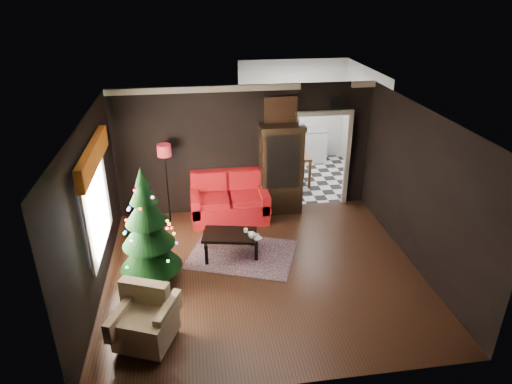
{
  "coord_description": "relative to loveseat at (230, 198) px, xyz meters",
  "views": [
    {
      "loc": [
        -1.11,
        -6.58,
        4.72
      ],
      "look_at": [
        0.0,
        0.9,
        1.15
      ],
      "focal_mm": 31.68,
      "sensor_mm": 36.0,
      "label": 1
    }
  ],
  "objects": [
    {
      "name": "kitchen_floor",
      "position": [
        2.1,
        1.95,
        -0.5
      ],
      "size": [
        3.0,
        3.0,
        0.0
      ],
      "primitive_type": "plane",
      "color": "silver",
      "rests_on": "ground"
    },
    {
      "name": "left_window",
      "position": [
        -2.31,
        -1.85,
        0.95
      ],
      "size": [
        0.05,
        1.6,
        1.4
      ],
      "primitive_type": "cube",
      "color": "white",
      "rests_on": "wall_left"
    },
    {
      "name": "armchair",
      "position": [
        -1.52,
        -3.52,
        -0.04
      ],
      "size": [
        1.0,
        1.0,
        0.79
      ],
      "primitive_type": null,
      "rotation": [
        0.0,
        0.0,
        -0.39
      ],
      "color": "#C2B29A",
      "rests_on": "ground"
    },
    {
      "name": "wall_front",
      "position": [
        0.4,
        -4.55,
        0.9
      ],
      "size": [
        5.5,
        0.0,
        5.5
      ],
      "primitive_type": "plane",
      "rotation": [
        -1.57,
        0.0,
        0.0
      ],
      "color": "black",
      "rests_on": "ground"
    },
    {
      "name": "coffee_table",
      "position": [
        -0.13,
        -1.41,
        -0.27
      ],
      "size": [
        1.08,
        0.77,
        0.44
      ],
      "primitive_type": null,
      "rotation": [
        0.0,
        0.0,
        -0.2
      ],
      "color": "black",
      "rests_on": "rug"
    },
    {
      "name": "doorway",
      "position": [
        2.1,
        0.45,
        0.55
      ],
      "size": [
        1.1,
        0.1,
        2.1
      ],
      "primitive_type": null,
      "color": "beige",
      "rests_on": "ground"
    },
    {
      "name": "wall_back",
      "position": [
        0.4,
        0.45,
        0.9
      ],
      "size": [
        5.5,
        0.0,
        5.5
      ],
      "primitive_type": "plane",
      "rotation": [
        1.57,
        0.0,
        0.0
      ],
      "color": "black",
      "rests_on": "ground"
    },
    {
      "name": "wall_clock",
      "position": [
        2.35,
        0.4,
        1.88
      ],
      "size": [
        0.32,
        0.32,
        0.06
      ],
      "primitive_type": "cylinder",
      "color": "white",
      "rests_on": "wall_back"
    },
    {
      "name": "floor",
      "position": [
        0.4,
        -2.05,
        -0.5
      ],
      "size": [
        5.5,
        5.5,
        0.0
      ],
      "primitive_type": "plane",
      "color": "black",
      "rests_on": "ground"
    },
    {
      "name": "kitchen_window",
      "position": [
        2.1,
        3.4,
        1.2
      ],
      "size": [
        0.7,
        0.06,
        0.7
      ],
      "primitive_type": "cube",
      "color": "white",
      "rests_on": "ground"
    },
    {
      "name": "valance",
      "position": [
        -2.23,
        -1.85,
        1.77
      ],
      "size": [
        0.12,
        2.1,
        0.35
      ],
      "primitive_type": "cube",
      "color": "#924410",
      "rests_on": "wall_left"
    },
    {
      "name": "painting",
      "position": [
        1.15,
        0.41,
        1.75
      ],
      "size": [
        0.62,
        0.05,
        0.52
      ],
      "primitive_type": "cube",
      "color": "#C1743F",
      "rests_on": "wall_back"
    },
    {
      "name": "loveseat",
      "position": [
        0.0,
        0.0,
        0.0
      ],
      "size": [
        1.7,
        0.9,
        1.0
      ],
      "primitive_type": null,
      "color": "#980102",
      "rests_on": "ground"
    },
    {
      "name": "rug",
      "position": [
        0.09,
        -1.44,
        -0.49
      ],
      "size": [
        2.28,
        1.98,
        0.01
      ],
      "primitive_type": "cube",
      "rotation": [
        0.0,
        0.0,
        -0.36
      ],
      "color": "#35232D",
      "rests_on": "ground"
    },
    {
      "name": "christmas_tree",
      "position": [
        -1.53,
        -1.99,
        0.55
      ],
      "size": [
        1.32,
        1.32,
        1.98
      ],
      "primitive_type": null,
      "rotation": [
        0.0,
        0.0,
        -0.33
      ],
      "color": "black",
      "rests_on": "ground"
    },
    {
      "name": "kitchen_counter",
      "position": [
        2.1,
        3.15,
        -0.05
      ],
      "size": [
        1.8,
        0.6,
        0.9
      ],
      "primitive_type": "cube",
      "color": "white",
      "rests_on": "ground"
    },
    {
      "name": "floor_lamp",
      "position": [
        -1.28,
        0.07,
        0.33
      ],
      "size": [
        0.39,
        0.39,
        1.82
      ],
      "primitive_type": null,
      "rotation": [
        0.0,
        0.0,
        0.31
      ],
      "color": "black",
      "rests_on": "ground"
    },
    {
      "name": "curio_cabinet",
      "position": [
        1.15,
        0.22,
        0.45
      ],
      "size": [
        0.9,
        0.45,
        1.9
      ],
      "primitive_type": null,
      "color": "black",
      "rests_on": "ground"
    },
    {
      "name": "kitchen_table",
      "position": [
        1.8,
        1.65,
        -0.12
      ],
      "size": [
        0.7,
        0.7,
        0.75
      ],
      "primitive_type": null,
      "color": "brown",
      "rests_on": "ground"
    },
    {
      "name": "wall_left",
      "position": [
        -2.35,
        -2.05,
        0.9
      ],
      "size": [
        0.0,
        5.5,
        5.5
      ],
      "primitive_type": "plane",
      "rotation": [
        1.57,
        0.0,
        1.57
      ],
      "color": "black",
      "rests_on": "ground"
    },
    {
      "name": "cup_b",
      "position": [
        0.23,
        -1.52,
        -0.01
      ],
      "size": [
        0.09,
        0.09,
        0.06
      ],
      "primitive_type": "cylinder",
      "rotation": [
        0.0,
        0.0,
        -0.35
      ],
      "color": "beige",
      "rests_on": "coffee_table"
    },
    {
      "name": "teapot",
      "position": [
        0.26,
        -1.65,
        0.03
      ],
      "size": [
        0.2,
        0.2,
        0.15
      ],
      "primitive_type": null,
      "rotation": [
        0.0,
        0.0,
        0.39
      ],
      "color": "white",
      "rests_on": "coffee_table"
    },
    {
      "name": "wall_right",
      "position": [
        3.15,
        -2.05,
        0.9
      ],
      "size": [
        0.0,
        5.5,
        5.5
      ],
      "primitive_type": "plane",
      "rotation": [
        1.57,
        0.0,
        -1.57
      ],
      "color": "black",
      "rests_on": "ground"
    },
    {
      "name": "ceiling",
      "position": [
        0.4,
        -2.05,
        2.3
      ],
      "size": [
        5.5,
        5.5,
        0.0
      ],
      "primitive_type": "plane",
      "rotation": [
        3.14,
        0.0,
        0.0
      ],
      "color": "white",
      "rests_on": "ground"
    },
    {
      "name": "cup_a",
      "position": [
        0.17,
        -1.39,
        -0.01
      ],
      "size": [
        0.1,
        0.1,
        0.07
      ],
      "primitive_type": "cylinder",
      "rotation": [
        0.0,
        0.0,
        0.33
      ],
      "color": "white",
      "rests_on": "coffee_table"
    },
    {
      "name": "book",
      "position": [
        0.26,
        -1.65,
        0.06
      ],
      "size": [
        0.15,
        0.07,
        0.21
      ],
      "primitive_type": "imported",
      "rotation": [
        0.0,
        0.0,
        0.39
      ],
      "color": "#9D8567",
      "rests_on": "coffee_table"
    }
  ]
}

